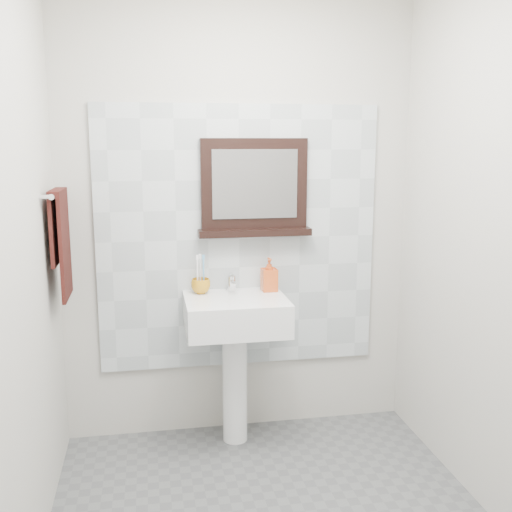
{
  "coord_description": "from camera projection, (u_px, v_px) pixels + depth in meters",
  "views": [
    {
      "loc": [
        -0.51,
        -2.25,
        1.7
      ],
      "look_at": [
        0.0,
        0.55,
        1.15
      ],
      "focal_mm": 42.0,
      "sensor_mm": 36.0,
      "label": 1
    }
  ],
  "objects": [
    {
      "name": "back_wall",
      "position": [
        239.0,
        221.0,
        3.41
      ],
      "size": [
        2.0,
        0.01,
        2.5
      ],
      "primitive_type": "cube",
      "color": "#B8B5AF",
      "rests_on": "ground"
    },
    {
      "name": "front_wall",
      "position": [
        393.0,
        354.0,
        1.29
      ],
      "size": [
        2.0,
        0.01,
        2.5
      ],
      "primitive_type": "cube",
      "color": "#B8B5AF",
      "rests_on": "ground"
    },
    {
      "name": "left_wall",
      "position": [
        12.0,
        267.0,
        2.17
      ],
      "size": [
        0.01,
        2.2,
        2.5
      ],
      "primitive_type": "cube",
      "color": "#B8B5AF",
      "rests_on": "ground"
    },
    {
      "name": "right_wall",
      "position": [
        512.0,
        249.0,
        2.52
      ],
      "size": [
        0.01,
        2.2,
        2.5
      ],
      "primitive_type": "cube",
      "color": "#B8B5AF",
      "rests_on": "ground"
    },
    {
      "name": "splashback",
      "position": [
        239.0,
        238.0,
        3.42
      ],
      "size": [
        1.6,
        0.02,
        1.5
      ],
      "primitive_type": "cube",
      "color": "#B6C0C5",
      "rests_on": "back_wall"
    },
    {
      "name": "pedestal_sink",
      "position": [
        236.0,
        330.0,
        3.29
      ],
      "size": [
        0.55,
        0.44,
        0.96
      ],
      "color": "white",
      "rests_on": "ground"
    },
    {
      "name": "toothbrush_cup",
      "position": [
        201.0,
        286.0,
        3.34
      ],
      "size": [
        0.11,
        0.11,
        0.08
      ],
      "primitive_type": "imported",
      "rotation": [
        0.0,
        0.0,
        0.02
      ],
      "color": "#C48517",
      "rests_on": "pedestal_sink"
    },
    {
      "name": "toothbrushes",
      "position": [
        200.0,
        272.0,
        3.32
      ],
      "size": [
        0.05,
        0.04,
        0.21
      ],
      "color": "white",
      "rests_on": "toothbrush_cup"
    },
    {
      "name": "soap_dispenser",
      "position": [
        269.0,
        274.0,
        3.38
      ],
      "size": [
        0.09,
        0.09,
        0.19
      ],
      "primitive_type": "imported",
      "rotation": [
        0.0,
        0.0,
        0.04
      ],
      "color": "red",
      "rests_on": "pedestal_sink"
    },
    {
      "name": "framed_mirror",
      "position": [
        254.0,
        190.0,
        3.35
      ],
      "size": [
        0.64,
        0.11,
        0.54
      ],
      "color": "black",
      "rests_on": "back_wall"
    },
    {
      "name": "towel_bar",
      "position": [
        57.0,
        193.0,
        2.95
      ],
      "size": [
        0.07,
        0.4,
        0.03
      ],
      "color": "silver",
      "rests_on": "left_wall"
    },
    {
      "name": "hand_towel",
      "position": [
        61.0,
        235.0,
        2.99
      ],
      "size": [
        0.06,
        0.3,
        0.55
      ],
      "color": "black",
      "rests_on": "towel_bar"
    }
  ]
}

